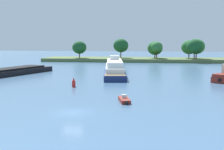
# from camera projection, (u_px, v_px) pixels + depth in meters

# --- Properties ---
(ground_plane) EXTENTS (400.00, 400.00, 0.00)m
(ground_plane) POSITION_uv_depth(u_px,v_px,m) (73.00, 113.00, 40.19)
(ground_plane) COLOR #476B8E
(treeline_island) EXTENTS (94.32, 16.56, 9.52)m
(treeline_island) POSITION_uv_depth(u_px,v_px,m) (160.00, 54.00, 131.01)
(treeline_island) COLOR #566B3D
(treeline_island) RESTS_ON ground
(fishing_skiff) EXTENTS (2.35, 4.55, 1.04)m
(fishing_skiff) POSITION_uv_depth(u_px,v_px,m) (124.00, 100.00, 47.22)
(fishing_skiff) COLOR maroon
(fishing_skiff) RESTS_ON ground
(white_riverboat) EXTENTS (8.84, 26.43, 6.42)m
(white_riverboat) POSITION_uv_depth(u_px,v_px,m) (115.00, 69.00, 80.91)
(white_riverboat) COLOR navy
(white_riverboat) RESTS_ON ground
(cargo_barge) EXTENTS (15.85, 30.72, 5.95)m
(cargo_barge) POSITION_uv_depth(u_px,v_px,m) (4.00, 72.00, 80.34)
(cargo_barge) COLOR black
(cargo_barge) RESTS_ON ground
(channel_buoy_red) EXTENTS (0.70, 0.70, 1.90)m
(channel_buoy_red) POSITION_uv_depth(u_px,v_px,m) (74.00, 83.00, 61.68)
(channel_buoy_red) COLOR red
(channel_buoy_red) RESTS_ON ground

